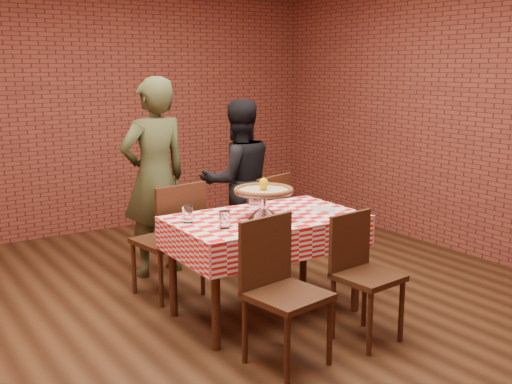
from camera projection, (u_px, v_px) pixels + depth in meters
ground at (236, 319)px, 4.55m from camera, size 6.00×6.00×0.00m
back_wall at (91, 102)px, 6.70m from camera, size 5.50×0.00×5.50m
table at (265, 266)px, 4.57m from camera, size 1.38×0.84×0.75m
tablecloth at (265, 232)px, 4.52m from camera, size 1.42×0.88×0.24m
pizza_stand at (264, 205)px, 4.43m from camera, size 0.55×0.55×0.19m
pizza at (264, 191)px, 4.41m from camera, size 0.54×0.54×0.03m
lemon at (264, 184)px, 4.40m from camera, size 0.09×0.09×0.09m
water_glass_left at (225, 220)px, 4.15m from camera, size 0.08×0.08×0.12m
water_glass_right at (187, 214)px, 4.30m from camera, size 0.08×0.08×0.12m
side_plate at (323, 209)px, 4.69m from camera, size 0.18×0.18×0.01m
sweetener_packet_a at (339, 211)px, 4.63m from camera, size 0.06×0.05×0.00m
sweetener_packet_b at (342, 210)px, 4.67m from camera, size 0.05×0.04×0.00m
condiment_caddy at (254, 198)px, 4.79m from camera, size 0.12×0.11×0.14m
chair_near_left at (288, 295)px, 3.78m from camera, size 0.50×0.50×0.91m
chair_near_right at (368, 280)px, 4.12m from camera, size 0.42×0.42×0.86m
chair_far_left at (167, 239)px, 4.95m from camera, size 0.52×0.52×0.94m
chair_far_right at (256, 226)px, 5.38m from camera, size 0.56×0.56×0.93m
diner_olive at (155, 178)px, 5.38m from camera, size 0.67×0.47×1.75m
diner_black at (238, 181)px, 5.81m from camera, size 0.84×0.71×1.53m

